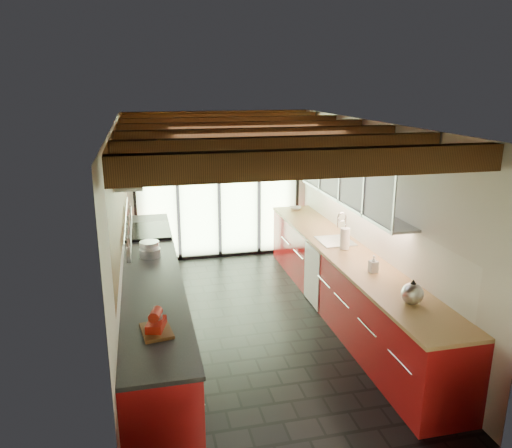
# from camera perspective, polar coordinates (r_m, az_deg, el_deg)

# --- Properties ---
(ground) EXTENTS (5.50, 5.50, 0.00)m
(ground) POSITION_cam_1_polar(r_m,az_deg,el_deg) (6.71, -0.34, -11.32)
(ground) COLOR black
(ground) RESTS_ON ground
(room_shell) EXTENTS (5.50, 5.50, 5.50)m
(room_shell) POSITION_cam_1_polar(r_m,az_deg,el_deg) (6.13, -0.37, 2.54)
(room_shell) COLOR silver
(room_shell) RESTS_ON ground
(ceiling_beams) EXTENTS (3.14, 5.06, 4.90)m
(ceiling_beams) POSITION_cam_1_polar(r_m,az_deg,el_deg) (6.36, -1.15, 10.42)
(ceiling_beams) COLOR #593316
(ceiling_beams) RESTS_ON ground
(glass_door) EXTENTS (2.95, 0.10, 2.90)m
(glass_door) POSITION_cam_1_polar(r_m,az_deg,el_deg) (8.73, -4.30, 6.58)
(glass_door) COLOR #C6EAAD
(glass_door) RESTS_ON ground
(left_counter) EXTENTS (0.68, 5.00, 0.92)m
(left_counter) POSITION_cam_1_polar(r_m,az_deg,el_deg) (6.38, -11.72, -8.60)
(left_counter) COLOR #A41314
(left_counter) RESTS_ON ground
(range_stove) EXTENTS (0.66, 0.90, 0.97)m
(range_stove) POSITION_cam_1_polar(r_m,az_deg,el_deg) (7.72, -12.07, -4.13)
(range_stove) COLOR silver
(range_stove) RESTS_ON ground
(right_counter) EXTENTS (0.68, 5.00, 0.92)m
(right_counter) POSITION_cam_1_polar(r_m,az_deg,el_deg) (6.89, 10.11, -6.62)
(right_counter) COLOR #A41314
(right_counter) RESTS_ON ground
(sink_assembly) EXTENTS (0.45, 0.52, 0.43)m
(sink_assembly) POSITION_cam_1_polar(r_m,az_deg,el_deg) (7.07, 9.15, -1.67)
(sink_assembly) COLOR silver
(sink_assembly) RESTS_ON right_counter
(upper_cabinets_right) EXTENTS (0.34, 3.00, 3.00)m
(upper_cabinets_right) POSITION_cam_1_polar(r_m,az_deg,el_deg) (6.82, 10.91, 5.31)
(upper_cabinets_right) COLOR silver
(upper_cabinets_right) RESTS_ON ground
(left_wall_fixtures) EXTENTS (0.28, 2.60, 0.96)m
(left_wall_fixtures) POSITION_cam_1_polar(r_m,az_deg,el_deg) (6.21, -14.29, 3.61)
(left_wall_fixtures) COLOR silver
(left_wall_fixtures) RESTS_ON ground
(stand_mixer) EXTENTS (0.20, 0.28, 0.22)m
(stand_mixer) POSITION_cam_1_polar(r_m,az_deg,el_deg) (4.63, -11.36, -10.94)
(stand_mixer) COLOR #B11A0E
(stand_mixer) RESTS_ON left_counter
(pot_large) EXTENTS (0.27, 0.27, 0.16)m
(pot_large) POSITION_cam_1_polar(r_m,az_deg,el_deg) (6.64, -12.07, -2.64)
(pot_large) COLOR silver
(pot_large) RESTS_ON left_counter
(pot_small) EXTENTS (0.35, 0.35, 0.10)m
(pot_small) POSITION_cam_1_polar(r_m,az_deg,el_deg) (6.53, -12.03, -3.20)
(pot_small) COLOR silver
(pot_small) RESTS_ON left_counter
(cutting_board) EXTENTS (0.30, 0.39, 0.03)m
(cutting_board) POSITION_cam_1_polar(r_m,az_deg,el_deg) (4.64, -11.30, -11.90)
(cutting_board) COLOR brown
(cutting_board) RESTS_ON left_counter
(kettle) EXTENTS (0.29, 0.31, 0.27)m
(kettle) POSITION_cam_1_polar(r_m,az_deg,el_deg) (5.30, 17.44, -7.46)
(kettle) COLOR silver
(kettle) RESTS_ON right_counter
(paper_towel) EXTENTS (0.15, 0.15, 0.35)m
(paper_towel) POSITION_cam_1_polar(r_m,az_deg,el_deg) (6.73, 10.12, -1.68)
(paper_towel) COLOR white
(paper_towel) RESTS_ON right_counter
(soap_bottle) EXTENTS (0.10, 0.10, 0.21)m
(soap_bottle) POSITION_cam_1_polar(r_m,az_deg,el_deg) (6.01, 13.28, -4.46)
(soap_bottle) COLOR silver
(soap_bottle) RESTS_ON right_counter
(bowl) EXTENTS (0.23, 0.23, 0.05)m
(bowl) POSITION_cam_1_polar(r_m,az_deg,el_deg) (8.74, 4.51, 1.80)
(bowl) COLOR silver
(bowl) RESTS_ON right_counter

